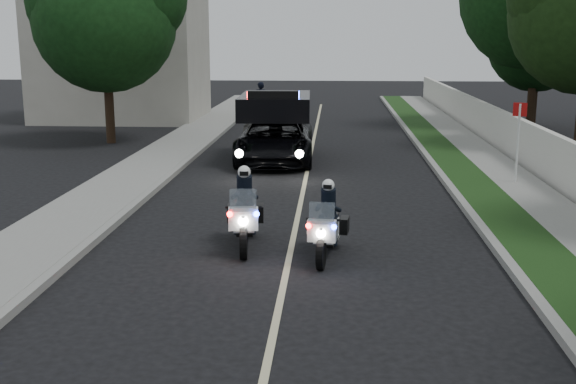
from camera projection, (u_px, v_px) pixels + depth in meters
The scene contains 18 objects.
ground at pixel (277, 316), 10.89m from camera, with size 120.00×120.00×0.00m, color black.
curb_right at pixel (447, 184), 20.37m from camera, with size 0.20×60.00×0.15m, color gray.
grass_verge at pixel (472, 184), 20.32m from camera, with size 1.20×60.00×0.16m, color #193814.
sidewalk_right at pixel (519, 185), 20.24m from camera, with size 1.40×60.00×0.16m, color gray.
property_wall at pixel (556, 162), 20.03m from camera, with size 0.22×60.00×1.50m, color beige.
curb_left at pixel (165, 180), 20.88m from camera, with size 0.20×60.00×0.15m, color gray.
sidewalk_left at pixel (128, 179), 20.95m from camera, with size 2.00×60.00×0.16m, color gray.
building_far at pixel (121, 51), 36.13m from camera, with size 8.00×6.00×7.00m, color #A8A396.
lane_marking at pixel (304, 184), 20.64m from camera, with size 0.12×50.00×0.01m, color #BFB78C.
police_moto_left at pixel (245, 246), 14.53m from camera, with size 0.68×1.95×1.66m, color white, non-canonical shape.
police_moto_right at pixel (327, 257), 13.83m from camera, with size 0.63×1.80×1.53m, color silver, non-canonical shape.
police_suv at pixel (275, 161), 24.45m from camera, with size 2.54×5.48×2.66m, color black.
bicycle at pixel (261, 123), 35.29m from camera, with size 0.54×1.54×0.81m, color black.
cyclist at pixel (261, 123), 35.29m from camera, with size 0.66×0.44×1.83m, color black.
sign_post at pixel (515, 187), 20.28m from camera, with size 0.39×0.39×2.48m, color #B80D2A, non-canonical shape.
tree_right_d at pixel (529, 129), 33.13m from camera, with size 7.10×7.10×11.84m, color #133A13, non-canonical shape.
tree_right_e at pixel (531, 127), 33.85m from camera, with size 4.60×4.60×7.66m, color black, non-canonical shape.
tree_left_near at pixel (111, 143), 28.72m from camera, with size 5.59×5.59×9.32m, color #133913, non-canonical shape.
Camera 1 is at (0.83, -10.20, 4.19)m, focal length 44.42 mm.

